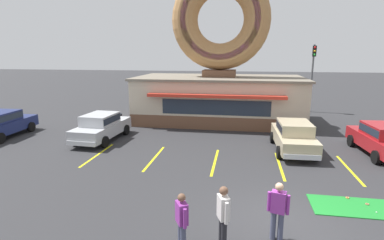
{
  "coord_description": "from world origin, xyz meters",
  "views": [
    {
      "loc": [
        -1.27,
        -8.51,
        5.05
      ],
      "look_at": [
        -3.53,
        5.0,
        2.0
      ],
      "focal_mm": 28.0,
      "sensor_mm": 36.0,
      "label": 1
    }
  ],
  "objects": [
    {
      "name": "parking_stripe_far_left",
      "position": [
        -8.41,
        5.0,
        0.0
      ],
      "size": [
        0.12,
        3.6,
        0.01
      ],
      "primitive_type": "cube",
      "color": "yellow",
      "rests_on": "ground"
    },
    {
      "name": "car_champagne",
      "position": [
        1.5,
        7.29,
        0.87
      ],
      "size": [
        2.08,
        4.61,
        1.6
      ],
      "color": "#BCAD89",
      "rests_on": "ground"
    },
    {
      "name": "traffic_light_pole",
      "position": [
        4.67,
        18.84,
        3.71
      ],
      "size": [
        0.28,
        0.47,
        5.8
      ],
      "color": "#595B60",
      "rests_on": "ground"
    },
    {
      "name": "parking_stripe_mid_left",
      "position": [
        -2.41,
        5.0,
        0.0
      ],
      "size": [
        0.12,
        3.6,
        0.01
      ],
      "primitive_type": "cube",
      "color": "yellow",
      "rests_on": "ground"
    },
    {
      "name": "trash_bin",
      "position": [
        -9.7,
        10.72,
        0.5
      ],
      "size": [
        0.57,
        0.57,
        0.97
      ],
      "color": "#232833",
      "rests_on": "ground"
    },
    {
      "name": "parking_stripe_mid_right",
      "position": [
        3.59,
        5.0,
        0.0
      ],
      "size": [
        0.12,
        3.6,
        0.01
      ],
      "primitive_type": "cube",
      "color": "yellow",
      "rests_on": "ground"
    },
    {
      "name": "parking_stripe_centre",
      "position": [
        0.59,
        5.0,
        0.0
      ],
      "size": [
        0.12,
        3.6,
        0.01
      ],
      "primitive_type": "cube",
      "color": "yellow",
      "rests_on": "ground"
    },
    {
      "name": "parking_stripe_left",
      "position": [
        -5.41,
        5.0,
        0.0
      ],
      "size": [
        0.12,
        3.6,
        0.01
      ],
      "primitive_type": "cube",
      "color": "yellow",
      "rests_on": "ground"
    },
    {
      "name": "mini_donut_far_centre",
      "position": [
        3.08,
        1.65,
        0.05
      ],
      "size": [
        0.13,
        0.13,
        0.04
      ],
      "primitive_type": "torus",
      "color": "#A5724C",
      "rests_on": "putting_mat"
    },
    {
      "name": "ground_plane",
      "position": [
        0.0,
        0.0,
        0.0
      ],
      "size": [
        160.0,
        160.0,
        0.0
      ],
      "primitive_type": "plane",
      "color": "#2D2D30"
    },
    {
      "name": "car_navy",
      "position": [
        -15.73,
        7.17,
        0.87
      ],
      "size": [
        2.11,
        4.62,
        1.6
      ],
      "color": "navy",
      "rests_on": "ground"
    },
    {
      "name": "pedestrian_hooded_kid",
      "position": [
        -0.18,
        -0.82,
        0.93
      ],
      "size": [
        0.58,
        0.33,
        1.68
      ],
      "color": "#474C66",
      "rests_on": "ground"
    },
    {
      "name": "car_silver",
      "position": [
        -9.39,
        7.56,
        0.87
      ],
      "size": [
        2.16,
        4.65,
        1.6
      ],
      "color": "#B2B5BA",
      "rests_on": "ground"
    },
    {
      "name": "golf_ball",
      "position": [
        3.16,
        1.11,
        0.05
      ],
      "size": [
        0.04,
        0.04,
        0.04
      ],
      "primitive_type": "sphere",
      "color": "white",
      "rests_on": "putting_mat"
    },
    {
      "name": "car_red",
      "position": [
        5.81,
        7.33,
        0.87
      ],
      "size": [
        2.23,
        4.67,
        1.6
      ],
      "color": "maroon",
      "rests_on": "ground"
    },
    {
      "name": "pedestrian_leather_jacket_man",
      "position": [
        -1.63,
        -1.45,
        0.98
      ],
      "size": [
        0.37,
        0.56,
        1.75
      ],
      "color": "#232328",
      "rests_on": "ground"
    },
    {
      "name": "donut_shop_building",
      "position": [
        -2.96,
        13.94,
        3.74
      ],
      "size": [
        12.3,
        6.75,
        10.96
      ],
      "color": "brown",
      "rests_on": "ground"
    },
    {
      "name": "mini_donut_mid_centre",
      "position": [
        2.57,
        2.03,
        0.05
      ],
      "size": [
        0.13,
        0.13,
        0.04
      ],
      "primitive_type": "torus",
      "color": "#D17F47",
      "rests_on": "putting_mat"
    },
    {
      "name": "pedestrian_blue_sweater_man",
      "position": [
        -2.67,
        -1.7,
        0.88
      ],
      "size": [
        0.4,
        0.53,
        1.6
      ],
      "color": "#474C66",
      "rests_on": "ground"
    }
  ]
}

